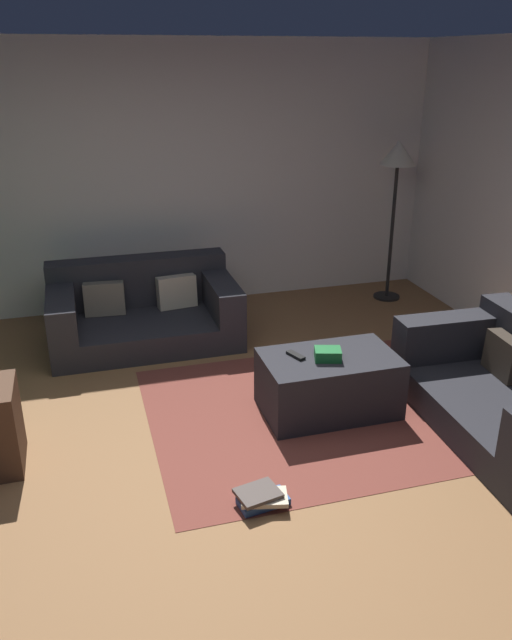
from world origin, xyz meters
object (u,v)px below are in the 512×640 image
object	(u,v)px
gift_box	(328,354)
ottoman	(329,384)
corner_lamp	(397,165)
tv_remote	(296,355)
couch_left	(143,311)
book_stack	(262,498)

from	to	relation	value
gift_box	ottoman	bearing A→B (deg)	49.17
corner_lamp	tv_remote	bearing A→B (deg)	-131.57
ottoman	gift_box	bearing A→B (deg)	-130.83
couch_left	gift_box	world-z (taller)	couch_left
couch_left	book_stack	distance (m)	2.64
ottoman	corner_lamp	xyz separation A→B (m)	(1.51, 2.03, 1.19)
ottoman	gift_box	xyz separation A→B (m)	(-0.04, -0.04, 0.26)
ottoman	book_stack	xyz separation A→B (m)	(-0.77, -0.90, -0.17)
couch_left	gift_box	xyz separation A→B (m)	(1.10, -1.74, 0.21)
corner_lamp	couch_left	bearing A→B (deg)	-172.81
tv_remote	corner_lamp	world-z (taller)	corner_lamp
couch_left	book_stack	world-z (taller)	couch_left
ottoman	book_stack	bearing A→B (deg)	-130.59
corner_lamp	book_stack	bearing A→B (deg)	-127.87
couch_left	book_stack	size ratio (longest dim) A/B	5.09
ottoman	tv_remote	distance (m)	0.34
ottoman	corner_lamp	world-z (taller)	corner_lamp
ottoman	corner_lamp	bearing A→B (deg)	53.41
ottoman	book_stack	size ratio (longest dim) A/B	2.97
book_stack	corner_lamp	world-z (taller)	corner_lamp
tv_remote	gift_box	bearing A→B (deg)	-48.31
couch_left	corner_lamp	distance (m)	2.91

